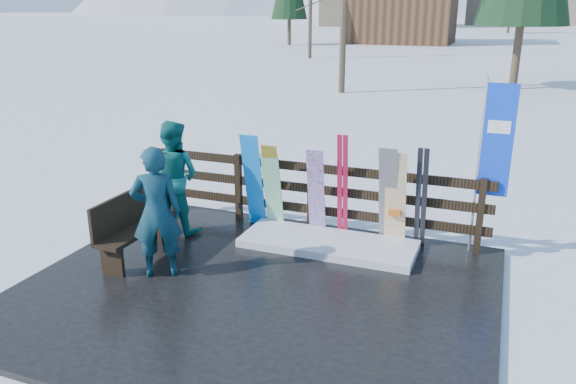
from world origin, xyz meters
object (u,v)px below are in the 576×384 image
at_px(snowboard_4, 388,197).
at_px(snowboard_1, 273,191).
at_px(bench, 133,224).
at_px(rental_flag, 493,147).
at_px(snowboard_3, 316,193).
at_px(snowboard_0, 253,181).
at_px(snowboard_5, 395,200).
at_px(person_front, 156,212).
at_px(snowboard_2, 273,187).
at_px(person_back, 173,177).

bearing_deg(snowboard_4, snowboard_1, 180.00).
xyz_separation_m(bench, rental_flag, (4.70, 1.99, 1.09)).
height_order(snowboard_3, snowboard_4, snowboard_4).
relative_size(snowboard_0, snowboard_1, 1.21).
height_order(snowboard_5, person_front, person_front).
distance_m(snowboard_1, snowboard_2, 0.07).
xyz_separation_m(snowboard_1, person_front, (-0.80, -2.07, 0.25)).
bearing_deg(bench, snowboard_4, 27.44).
xyz_separation_m(snowboard_0, person_back, (-1.11, -0.62, 0.12)).
bearing_deg(bench, snowboard_0, 56.97).
xyz_separation_m(rental_flag, person_back, (-4.69, -0.89, -0.70)).
height_order(snowboard_2, snowboard_3, snowboard_2).
xyz_separation_m(snowboard_1, snowboard_2, (0.01, -0.00, 0.07)).
distance_m(snowboard_0, snowboard_5, 2.31).
height_order(snowboard_2, snowboard_4, snowboard_4).
xyz_separation_m(snowboard_5, person_front, (-2.77, -2.07, 0.14)).
height_order(snowboard_0, rental_flag, rental_flag).
xyz_separation_m(snowboard_1, snowboard_4, (1.86, -0.00, 0.13)).
relative_size(bench, person_front, 0.83).
distance_m(rental_flag, person_front, 4.72).
bearing_deg(person_front, snowboard_0, -134.08).
xyz_separation_m(snowboard_4, rental_flag, (1.38, 0.27, 0.82)).
distance_m(snowboard_2, snowboard_5, 1.97).
height_order(snowboard_2, rental_flag, rental_flag).
distance_m(snowboard_1, rental_flag, 3.39).
relative_size(snowboard_0, snowboard_4, 1.00).
bearing_deg(snowboard_3, snowboard_4, 0.00).
distance_m(snowboard_0, rental_flag, 3.68).
xyz_separation_m(snowboard_0, person_front, (-0.46, -2.07, 0.11)).
xyz_separation_m(snowboard_3, rental_flag, (2.51, 0.27, 0.89)).
bearing_deg(snowboard_0, bench, -123.03).
height_order(snowboard_1, snowboard_4, snowboard_4).
bearing_deg(person_back, snowboard_0, -151.69).
relative_size(bench, snowboard_1, 1.13).
bearing_deg(snowboard_4, person_front, -142.11).
bearing_deg(snowboard_5, rental_flag, 12.02).
relative_size(snowboard_4, person_back, 0.89).
distance_m(snowboard_5, person_front, 3.46).
bearing_deg(snowboard_1, snowboard_2, -0.00).
xyz_separation_m(snowboard_0, snowboard_4, (2.20, -0.00, -0.01)).
xyz_separation_m(snowboard_1, snowboard_3, (0.74, -0.00, 0.06)).
xyz_separation_m(snowboard_4, person_front, (-2.66, -2.07, 0.11)).
distance_m(bench, person_front, 0.84).
relative_size(snowboard_0, snowboard_5, 1.05).
bearing_deg(bench, rental_flag, 22.98).
xyz_separation_m(snowboard_2, person_back, (-1.46, -0.62, 0.18)).
bearing_deg(rental_flag, person_front, -149.93).
bearing_deg(bench, snowboard_3, 38.14).
height_order(bench, snowboard_5, snowboard_5).
height_order(snowboard_0, snowboard_2, snowboard_0).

